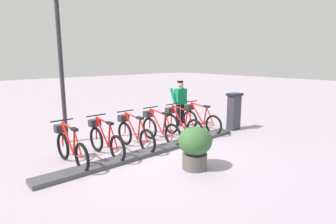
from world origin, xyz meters
name	(u,v)px	position (x,y,z in m)	size (l,w,h in m)	color
ground_plane	(154,152)	(0.00, 0.00, 0.00)	(60.00, 60.00, 0.00)	#AF9EAC
dock_rail_base	(154,151)	(0.00, 0.00, 0.05)	(0.44, 6.15, 0.10)	#47474C
payment_kiosk	(234,111)	(0.05, -3.60, 0.67)	(0.36, 0.52, 1.28)	#38383D
bike_docked_0	(200,119)	(0.62, -2.48, 0.43)	(1.72, 0.54, 1.02)	black
bike_docked_1	(181,123)	(0.62, -1.58, 0.43)	(1.72, 0.54, 1.02)	black
bike_docked_2	(159,128)	(0.62, -0.69, 0.43)	(1.72, 0.54, 1.02)	black
bike_docked_3	(134,133)	(0.62, 0.20, 0.43)	(1.72, 0.54, 1.02)	black
bike_docked_4	(105,140)	(0.62, 1.09, 0.43)	(1.72, 0.54, 1.02)	black
bike_docked_5	(70,147)	(0.62, 1.99, 0.43)	(1.72, 0.54, 1.02)	black
worker_near_rack	(180,102)	(1.66, -2.54, 0.91)	(0.51, 0.66, 1.66)	white
lamp_post	(60,46)	(2.46, 1.38, 2.80)	(0.32, 0.32, 4.33)	#2D2D33
planter_bush	(195,146)	(-1.46, -0.02, 0.54)	(0.76, 0.76, 0.97)	#59544C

